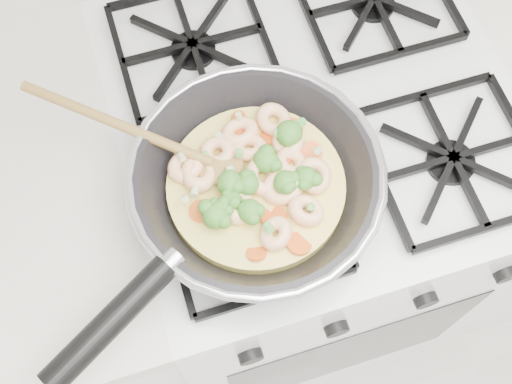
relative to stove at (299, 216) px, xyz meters
name	(u,v)px	position (x,y,z in m)	size (l,w,h in m)	color
stove	(299,216)	(0.00, 0.00, 0.00)	(0.60, 0.60, 0.92)	white
skillet	(253,184)	(-0.14, -0.12, 0.50)	(0.48, 0.41, 0.09)	black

